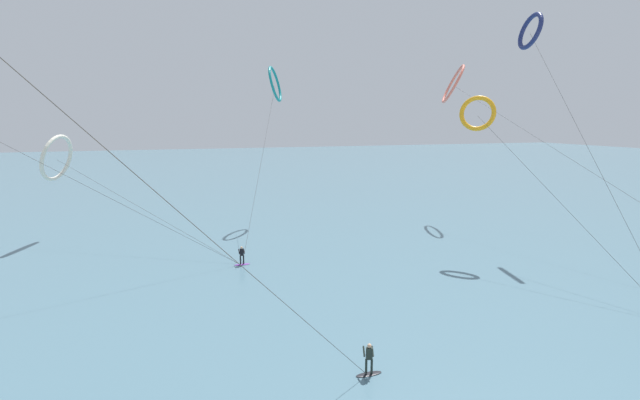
# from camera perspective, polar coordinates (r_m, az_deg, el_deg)

# --- Properties ---
(sea_water) EXTENTS (400.00, 200.00, 0.08)m
(sea_water) POSITION_cam_1_polar(r_m,az_deg,el_deg) (109.24, -13.82, 3.39)
(sea_water) COLOR slate
(sea_water) RESTS_ON ground
(surfer_violet) EXTENTS (1.40, 0.57, 1.70)m
(surfer_violet) POSITION_cam_1_polar(r_m,az_deg,el_deg) (39.51, -10.26, -7.38)
(surfer_violet) COLOR purple
(surfer_violet) RESTS_ON ground
(surfer_charcoal) EXTENTS (1.40, 0.64, 1.70)m
(surfer_charcoal) POSITION_cam_1_polar(r_m,az_deg,el_deg) (23.41, 6.47, -20.34)
(surfer_charcoal) COLOR black
(surfer_charcoal) RESTS_ON ground
(kite_teal) EXTENTS (8.65, 19.96, 19.53)m
(kite_teal) POSITION_cam_1_polar(r_m,az_deg,el_deg) (56.38, -5.94, 14.92)
(kite_teal) COLOR teal
(kite_teal) RESTS_ON ground
(kite_ivory) EXTENTS (19.01, 17.77, 11.42)m
(kite_ivory) POSITION_cam_1_polar(r_m,az_deg,el_deg) (54.00, -31.36, 4.75)
(kite_ivory) COLOR silver
(kite_ivory) RESTS_ON ground
(kite_navy) EXTENTS (5.37, 21.21, 23.31)m
(kite_navy) POSITION_cam_1_polar(r_m,az_deg,el_deg) (50.28, 25.98, 19.34)
(kite_navy) COLOR navy
(kite_navy) RESTS_ON ground
(kite_amber) EXTENTS (4.14, 18.88, 15.12)m
(kite_amber) POSITION_cam_1_polar(r_m,az_deg,el_deg) (43.59, 20.06, 10.66)
(kite_amber) COLOR orange
(kite_amber) RESTS_ON ground
(kite_coral) EXTENTS (4.62, 41.46, 19.91)m
(kite_coral) POSITION_cam_1_polar(r_m,az_deg,el_deg) (60.03, 17.17, 14.38)
(kite_coral) COLOR #EA7260
(kite_coral) RESTS_ON ground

